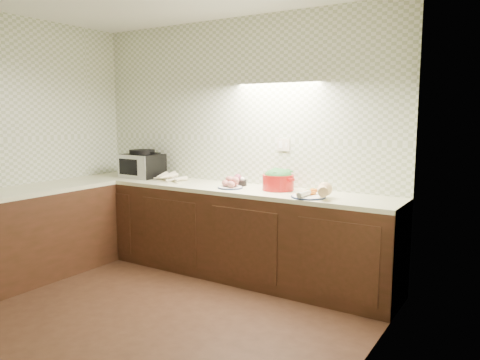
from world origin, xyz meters
The scene contains 8 objects.
room centered at (0.00, 0.00, 1.63)m, with size 3.60×3.60×2.60m.
counter centered at (-0.68, 0.68, 0.45)m, with size 3.60×3.60×0.90m.
toaster_oven centered at (-1.14, 1.55, 1.05)m, with size 0.46×0.36×0.32m.
parsnip_pile centered at (-0.67, 1.50, 0.93)m, with size 0.39×0.44×0.08m.
sweet_potato_plate centered at (0.15, 1.44, 0.94)m, with size 0.25×0.25×0.11m.
onion_bowl centered at (0.13, 1.62, 0.94)m, with size 0.15×0.15×0.12m.
dutch_oven centered at (0.60, 1.58, 1.00)m, with size 0.38×0.38×0.21m.
veg_plate centered at (1.08, 1.40, 0.95)m, with size 0.38×0.38×0.14m.
Camera 1 is at (2.65, -2.36, 1.62)m, focal length 35.00 mm.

